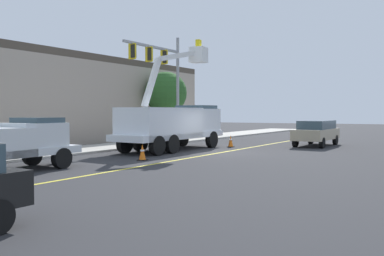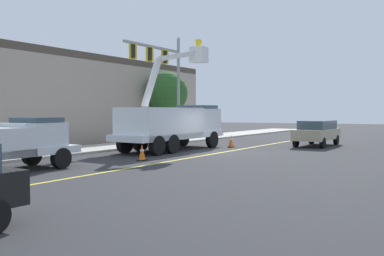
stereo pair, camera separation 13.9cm
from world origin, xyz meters
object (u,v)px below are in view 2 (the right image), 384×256
at_px(passing_minivan, 317,131).
at_px(traffic_signal_mast, 163,69).
at_px(service_pickup_truck, 4,143).
at_px(traffic_cone_mid_front, 142,152).
at_px(traffic_cone_mid_rear, 231,141).
at_px(utility_bucket_truck, 173,123).

distance_m(passing_minivan, traffic_signal_mast, 11.35).
height_order(service_pickup_truck, passing_minivan, service_pickup_truck).
xyz_separation_m(traffic_cone_mid_front, traffic_cone_mid_rear, (8.62, -1.40, 0.02)).
bearing_deg(traffic_cone_mid_rear, service_pickup_truck, 163.75).
distance_m(utility_bucket_truck, traffic_cone_mid_rear, 4.32).
height_order(service_pickup_truck, traffic_signal_mast, traffic_signal_mast).
relative_size(utility_bucket_truck, service_pickup_truck, 1.45).
bearing_deg(utility_bucket_truck, traffic_cone_mid_front, -168.62).
distance_m(service_pickup_truck, traffic_cone_mid_front, 6.16).
distance_m(traffic_cone_mid_front, traffic_signal_mast, 11.04).
height_order(service_pickup_truck, traffic_cone_mid_front, service_pickup_truck).
distance_m(service_pickup_truck, passing_minivan, 19.60).
height_order(utility_bucket_truck, traffic_cone_mid_front, utility_bucket_truck).
xyz_separation_m(passing_minivan, traffic_cone_mid_front, (-11.93, 6.29, -0.60)).
bearing_deg(passing_minivan, traffic_cone_mid_rear, 124.09).
bearing_deg(passing_minivan, traffic_signal_mast, 105.55).
distance_m(service_pickup_truck, traffic_cone_mid_rear, 14.71).
distance_m(passing_minivan, traffic_cone_mid_rear, 5.93).
bearing_deg(traffic_cone_mid_front, traffic_cone_mid_rear, -9.22).
height_order(service_pickup_truck, traffic_cone_mid_rear, service_pickup_truck).
bearing_deg(traffic_signal_mast, utility_bucket_truck, -144.19).
bearing_deg(utility_bucket_truck, traffic_cone_mid_rear, -36.49).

